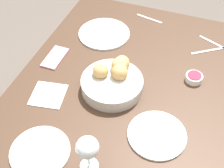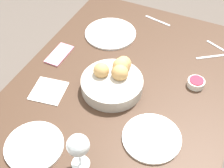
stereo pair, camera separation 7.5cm
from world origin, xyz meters
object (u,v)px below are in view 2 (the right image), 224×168
Objects in this scene: jam_bowl_berry at (196,83)px; bread_basket at (113,80)px; fork_silver at (224,51)px; cell_phone at (59,54)px; wine_glass at (78,146)px; napkin at (49,91)px; knife_silver at (217,56)px; spoon_coffee at (158,21)px; plate_near_right at (34,146)px; plate_far_center at (152,138)px; plate_near_left at (110,33)px.

bread_basket is at bearing -63.28° from jam_bowl_berry.
cell_phone is at bearing -62.64° from fork_silver.
wine_glass is 0.60m from jam_bowl_berry.
napkin is (0.14, -0.23, -0.04)m from bread_basket.
bread_basket is 0.32m from cell_phone.
spoon_coffee is (-0.15, -0.34, -0.00)m from knife_silver.
plate_near_right is at bearing -31.81° from fork_silver.
cell_phone is (-0.21, -0.08, 0.00)m from napkin.
spoon_coffee is (-0.91, 0.14, -0.00)m from plate_near_right.
plate_far_center is 0.57m from knife_silver.
spoon_coffee is 0.56m from cell_phone.
spoon_coffee is (-0.90, -0.04, -0.11)m from wine_glass.
spoon_coffee is 0.98× the size of cell_phone.
wine_glass is 0.84× the size of fork_silver.
plate_near_right is 0.42m from plate_far_center.
jam_bowl_berry is 0.29m from fork_silver.
cell_phone is (0.30, -0.66, 0.00)m from knife_silver.
wine_glass is at bearing -42.46° from plate_far_center.
plate_near_left is 0.46m from napkin.
plate_near_right is at bearing 2.79° from plate_near_left.
jam_bowl_berry is 0.23m from knife_silver.
cell_phone is (0.24, -0.15, -0.00)m from plate_near_left.
bread_basket is 1.20× the size of plate_near_right.
fork_silver is at bearing 101.81° from plate_near_left.
napkin reaches higher than fork_silver.
bread_basket reaches higher than spoon_coffee.
plate_near_right is 1.38× the size of napkin.
napkin is (0.29, -0.54, -0.01)m from jam_bowl_berry.
plate_far_center is (0.49, 0.40, 0.00)m from plate_near_left.
bread_basket is 3.54× the size of jam_bowl_berry.
bread_basket is at bearing 161.20° from plate_near_right.
knife_silver is at bearing 66.49° from spoon_coffee.
wine_glass is at bearing 17.41° from plate_near_left.
napkin is (-0.25, -0.10, -0.00)m from plate_near_right.
plate_near_left reaches higher than spoon_coffee.
napkin is at bearing -61.70° from jam_bowl_berry.
plate_near_right is 0.70m from jam_bowl_berry.
fork_silver is (-0.43, 0.38, -0.04)m from bread_basket.
jam_bowl_berry is 0.43× the size of knife_silver.
jam_bowl_berry is (-0.53, 0.26, -0.10)m from wine_glass.
plate_near_right reaches higher than fork_silver.
plate_near_left is 0.55m from fork_silver.
wine_glass reaches higher than jam_bowl_berry.
plate_far_center is at bearing 65.44° from cell_phone.
bread_basket reaches higher than jam_bowl_berry.
jam_bowl_berry is 0.62m from napkin.
plate_far_center is 0.74m from spoon_coffee.
wine_glass is (-0.01, 0.18, 0.11)m from plate_near_right.
napkin is at bearing -46.90° from fork_silver.
cell_phone is at bearing -158.43° from plate_near_right.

